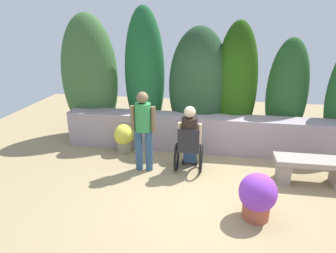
% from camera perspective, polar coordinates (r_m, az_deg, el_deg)
% --- Properties ---
extents(ground_plane, '(12.56, 12.56, 0.00)m').
position_cam_1_polar(ground_plane, '(5.36, 7.15, -12.18)').
color(ground_plane, '#99855E').
extents(stone_retaining_wall, '(6.53, 0.53, 0.82)m').
position_cam_1_polar(stone_retaining_wall, '(6.75, 7.96, -1.35)').
color(stone_retaining_wall, '#9B8B93').
rests_on(stone_retaining_wall, ground).
extents(hedge_backdrop, '(7.07, 1.00, 3.15)m').
position_cam_1_polar(hedge_backdrop, '(7.03, 3.42, 8.22)').
color(hedge_backdrop, '#3B6432').
rests_on(hedge_backdrop, ground).
extents(stone_bench, '(1.31, 0.45, 0.48)m').
position_cam_1_polar(stone_bench, '(6.00, 25.86, -7.09)').
color(stone_bench, gray).
rests_on(stone_bench, ground).
extents(person_in_wheelchair, '(0.53, 0.66, 1.33)m').
position_cam_1_polar(person_in_wheelchair, '(5.75, 4.11, -2.76)').
color(person_in_wheelchair, black).
rests_on(person_in_wheelchair, ground).
extents(person_standing_companion, '(0.49, 0.30, 1.59)m').
position_cam_1_polar(person_standing_companion, '(5.65, -4.78, -0.00)').
color(person_standing_companion, '#2D4E71').
rests_on(person_standing_companion, ground).
extents(flower_pot_terracotta_by_wall, '(0.56, 0.56, 0.73)m').
position_cam_1_polar(flower_pot_terracotta_by_wall, '(4.70, 16.79, -12.67)').
color(flower_pot_terracotta_by_wall, '#A6503B').
rests_on(flower_pot_terracotta_by_wall, ground).
extents(flower_pot_red_accent, '(0.44, 0.44, 0.65)m').
position_cam_1_polar(flower_pot_red_accent, '(6.70, -8.44, -2.12)').
color(flower_pot_red_accent, gray).
rests_on(flower_pot_red_accent, ground).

